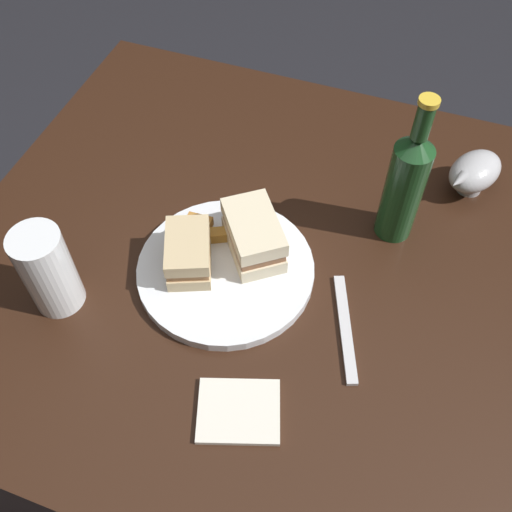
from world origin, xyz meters
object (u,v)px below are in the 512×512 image
pint_glass (50,274)px  napkin (239,411)px  fork (345,328)px  sandwich_half_right (188,253)px  sandwich_half_left (254,236)px  gravy_boat (474,172)px  plate (226,270)px  cider_bottle (405,184)px

pint_glass → napkin: pint_glass is taller
fork → sandwich_half_right: bearing=-115.3°
sandwich_half_left → napkin: sandwich_half_left is taller
pint_glass → gravy_boat: size_ratio=1.13×
fork → plate: bearing=-120.6°
sandwich_half_right → pint_glass: bearing=-145.5°
pint_glass → napkin: bearing=-13.7°
sandwich_half_left → fork: sandwich_half_left is taller
sandwich_half_right → gravy_boat: 0.50m
sandwich_half_left → gravy_boat: 0.40m
sandwich_half_left → pint_glass: 0.30m
gravy_boat → napkin: gravy_boat is taller
sandwich_half_left → cider_bottle: (0.20, 0.13, 0.06)m
napkin → cider_bottle: bearing=71.6°
fork → napkin: bearing=-51.6°
plate → cider_bottle: cider_bottle is taller
gravy_boat → cider_bottle: bearing=-128.1°
plate → pint_glass: size_ratio=1.88×
plate → sandwich_half_left: bearing=57.8°
gravy_boat → fork: bearing=-110.8°
sandwich_half_right → napkin: size_ratio=1.07×
fork → pint_glass: bearing=-98.3°
sandwich_half_left → pint_glass: pint_glass is taller
sandwich_half_left → napkin: size_ratio=1.25×
cider_bottle → napkin: (-0.13, -0.38, -0.10)m
cider_bottle → napkin: 0.42m
fork → sandwich_half_left: bearing=-136.2°
plate → fork: bearing=-9.6°
sandwich_half_left → fork: 0.20m
pint_glass → napkin: (0.32, -0.08, -0.06)m
napkin → fork: bearing=59.4°
pint_glass → cider_bottle: (0.45, 0.30, 0.04)m
sandwich_half_right → cider_bottle: size_ratio=0.44×
cider_bottle → napkin: bearing=-108.4°
fork → cider_bottle: bearing=152.1°
napkin → sandwich_half_right: bearing=128.7°
plate → fork: size_ratio=1.53×
plate → fork: (0.20, -0.03, -0.01)m
napkin → plate: bearing=115.8°
gravy_boat → fork: (-0.13, -0.34, -0.04)m
pint_glass → sandwich_half_left: bearing=35.2°
napkin → fork: (0.10, 0.17, -0.00)m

